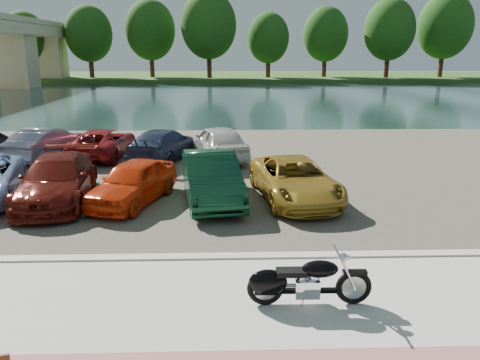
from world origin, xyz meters
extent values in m
plane|color=#595447|center=(0.00, 0.00, 0.00)|extent=(200.00, 200.00, 0.00)
cube|color=#B9B6AE|center=(0.00, -1.00, 0.05)|extent=(60.00, 6.00, 0.10)
cube|color=#B9B6AE|center=(0.00, 2.00, 0.07)|extent=(60.00, 0.30, 0.14)
cube|color=#3C3931|center=(0.00, 11.00, 0.02)|extent=(60.00, 18.00, 0.04)
cube|color=#182C2C|center=(0.00, 40.00, 0.00)|extent=(120.00, 40.00, 0.00)
cube|color=#294819|center=(0.00, 72.00, 0.30)|extent=(120.00, 24.00, 0.60)
cube|color=#C7B48A|center=(-28.00, 54.00, 3.60)|extent=(6.00, 4.00, 7.20)
cube|color=#C7B48A|center=(-28.00, 66.00, 3.60)|extent=(6.00, 4.00, 7.20)
cylinder|color=#391E14|center=(-30.00, 64.60, 2.85)|extent=(0.70, 0.70, 4.50)
ellipsoid|color=#14380F|center=(-30.00, 64.60, 6.45)|extent=(6.30, 6.30, 7.56)
cylinder|color=#391E14|center=(-21.00, 66.00, 3.08)|extent=(0.70, 0.70, 4.95)
ellipsoid|color=#14380F|center=(-21.00, 66.00, 7.04)|extent=(6.93, 6.93, 8.32)
cylinder|color=#391E14|center=(-12.00, 67.40, 3.30)|extent=(0.70, 0.70, 5.40)
ellipsoid|color=#14380F|center=(-12.00, 67.40, 7.62)|extent=(7.56, 7.56, 9.07)
cylinder|color=#391E14|center=(-3.00, 64.60, 3.52)|extent=(0.70, 0.70, 5.85)
ellipsoid|color=#14380F|center=(-3.00, 64.60, 8.21)|extent=(8.19, 8.19, 9.83)
cylinder|color=#391E14|center=(6.00, 66.00, 2.85)|extent=(0.70, 0.70, 4.50)
ellipsoid|color=#14380F|center=(6.00, 66.00, 6.45)|extent=(6.30, 6.30, 7.56)
cylinder|color=#391E14|center=(15.00, 67.40, 3.08)|extent=(0.70, 0.70, 4.95)
ellipsoid|color=#14380F|center=(15.00, 67.40, 7.04)|extent=(6.93, 6.93, 8.32)
cylinder|color=#391E14|center=(24.00, 64.60, 3.30)|extent=(0.70, 0.70, 5.40)
ellipsoid|color=#14380F|center=(24.00, 64.60, 7.62)|extent=(7.56, 7.56, 9.07)
cylinder|color=#391E14|center=(33.00, 66.00, 3.52)|extent=(0.70, 0.70, 5.85)
ellipsoid|color=#14380F|center=(33.00, 66.00, 8.21)|extent=(8.19, 8.19, 9.83)
torus|color=black|center=(1.73, -0.14, 0.44)|extent=(0.68, 0.13, 0.68)
torus|color=black|center=(0.08, -0.12, 0.44)|extent=(0.68, 0.13, 0.68)
cylinder|color=#B2B2B7|center=(1.73, -0.14, 0.44)|extent=(0.46, 0.06, 0.46)
cylinder|color=#B2B2B7|center=(0.08, -0.12, 0.44)|extent=(0.46, 0.06, 0.46)
cylinder|color=silver|center=(1.59, -0.23, 0.74)|extent=(0.33, 0.05, 0.63)
cylinder|color=silver|center=(1.59, -0.03, 0.74)|extent=(0.33, 0.05, 0.63)
cylinder|color=silver|center=(1.40, -0.13, 1.13)|extent=(0.04, 0.75, 0.04)
sphere|color=silver|center=(1.50, -0.13, 1.05)|extent=(0.16, 0.16, 0.16)
sphere|color=silver|center=(1.57, -0.13, 1.05)|extent=(0.11, 0.11, 0.11)
cube|color=black|center=(1.73, -0.14, 0.75)|extent=(0.45, 0.14, 0.06)
cube|color=black|center=(0.91, -0.13, 0.38)|extent=(1.20, 0.11, 0.08)
cube|color=silver|center=(0.86, -0.13, 0.45)|extent=(0.45, 0.32, 0.34)
cylinder|color=silver|center=(0.96, -0.13, 0.65)|extent=(0.25, 0.18, 0.27)
cylinder|color=silver|center=(0.76, -0.13, 0.65)|extent=(0.25, 0.18, 0.27)
ellipsoid|color=black|center=(1.09, -0.13, 0.82)|extent=(0.68, 0.37, 0.32)
cube|color=black|center=(0.56, -0.13, 0.76)|extent=(0.55, 0.28, 0.10)
ellipsoid|color=black|center=(0.13, -0.12, 0.56)|extent=(0.73, 0.34, 0.50)
cube|color=black|center=(0.08, -0.12, 0.49)|extent=(0.40, 0.18, 0.30)
cylinder|color=silver|center=(0.56, 0.03, 0.32)|extent=(1.10, 0.10, 0.09)
cylinder|color=silver|center=(0.56, 0.03, 0.40)|extent=(1.10, 0.10, 0.09)
cylinder|color=#B2B2B7|center=(0.75, -0.31, 0.23)|extent=(0.03, 0.14, 0.22)
imported|color=#5A130C|center=(-5.96, 6.45, 0.75)|extent=(2.60, 5.13, 1.43)
imported|color=red|center=(-3.55, 6.28, 0.71)|extent=(2.70, 4.22, 1.34)
imported|color=#103B23|center=(-1.09, 6.41, 0.80)|extent=(2.26, 4.80, 1.52)
imported|color=#AA8327|center=(1.57, 6.41, 0.70)|extent=(2.84, 5.02, 1.32)
imported|color=slate|center=(-8.54, 12.67, 0.73)|extent=(2.48, 4.44, 1.39)
imported|color=maroon|center=(-6.14, 12.90, 0.68)|extent=(2.40, 4.72, 1.28)
imported|color=#27304D|center=(-3.36, 12.30, 0.71)|extent=(3.17, 4.97, 1.34)
imported|color=silver|center=(-0.94, 12.26, 0.80)|extent=(2.96, 4.78, 1.52)
camera|label=1|loc=(-0.63, -7.90, 4.70)|focal=35.00mm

